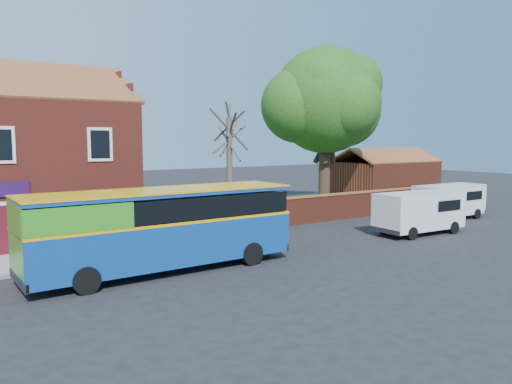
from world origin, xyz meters
TOP-DOWN VIEW (x-y plane):
  - ground at (0.00, 0.00)m, footprint 120.00×120.00m
  - pavement at (-7.00, 5.75)m, footprint 18.00×3.50m
  - kerb at (-7.00, 4.00)m, footprint 18.00×0.15m
  - grass_strip at (13.00, 13.00)m, footprint 26.00×12.00m
  - boundary_wall at (13.00, 7.00)m, footprint 22.00×0.38m
  - outbuilding at (22.00, 13.00)m, footprint 8.20×5.06m
  - bus at (-2.84, 1.83)m, footprint 9.95×2.74m
  - van_near at (11.32, 1.27)m, footprint 4.94×2.21m
  - van_far at (16.82, 3.36)m, footprint 4.75×2.03m
  - large_tree at (13.35, 10.88)m, footprint 9.05×7.16m
  - bare_tree at (4.84, 9.31)m, footprint 2.46×2.94m

SIDE VIEW (x-z plane):
  - ground at x=0.00m, z-range 0.00..0.00m
  - grass_strip at x=13.00m, z-range 0.00..0.04m
  - pavement at x=-7.00m, z-range 0.00..0.12m
  - kerb at x=-7.00m, z-range 0.00..0.14m
  - boundary_wall at x=13.00m, z-range 0.01..1.61m
  - van_far at x=16.82m, z-range 0.12..2.20m
  - van_near at x=11.32m, z-range 0.13..2.26m
  - outbuilding at x=22.00m, z-range -0.48..3.69m
  - bus at x=-2.84m, z-range 0.21..3.22m
  - bare_tree at x=4.84m, z-range 0.09..6.66m
  - large_tree at x=13.35m, z-range 1.71..12.75m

